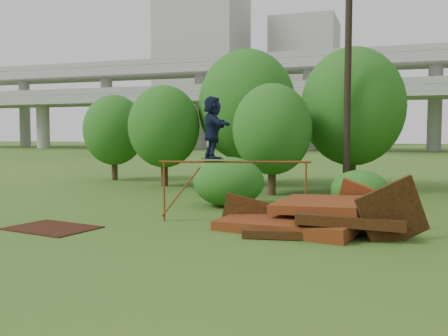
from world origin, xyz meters
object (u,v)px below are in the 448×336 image
(flat_plate, at_px, (52,228))
(utility_pole, at_px, (348,76))
(skater, at_px, (213,127))
(scrap_pile, at_px, (312,219))

(flat_plate, relative_size, utility_pole, 0.24)
(flat_plate, bearing_deg, skater, 33.49)
(scrap_pile, distance_m, utility_pole, 9.11)
(utility_pole, bearing_deg, skater, -113.62)
(flat_plate, height_order, utility_pole, utility_pole)
(skater, bearing_deg, utility_pole, -61.41)
(skater, relative_size, flat_plate, 0.78)
(scrap_pile, xyz_separation_m, flat_plate, (-6.80, -1.86, -0.34))
(skater, bearing_deg, flat_plate, 85.70)
(flat_plate, distance_m, utility_pole, 12.92)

